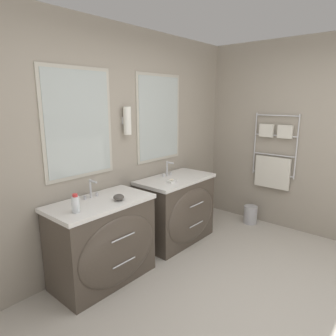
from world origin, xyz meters
The scene contains 11 objects.
ground_plane centered at (0.00, 0.00, 0.00)m, with size 16.00×16.00×0.00m, color #BCB5A8.
wall_back centered at (0.01, 1.94, 1.31)m, with size 5.72×0.17×2.60m.
wall_right centered at (2.09, 0.86, 1.29)m, with size 0.13×3.87×2.60m.
vanity_left centered at (-0.45, 1.59, 0.43)m, with size 1.02×0.61×0.85m.
vanity_right centered at (0.72, 1.59, 0.43)m, with size 1.02×0.61×0.85m.
faucet_left centered at (-0.45, 1.76, 0.94)m, with size 0.17×0.12×0.19m.
faucet_right centered at (0.72, 1.76, 0.94)m, with size 0.17×0.12×0.19m.
toiletry_bottle centered at (-0.77, 1.53, 0.92)m, with size 0.07×0.07×0.17m.
amenity_bowl centered at (-0.33, 1.49, 0.88)m, with size 0.11×0.11×0.06m.
soap_dish centered at (0.51, 1.52, 0.86)m, with size 0.10×0.07×0.04m.
waste_bin centered at (1.86, 1.12, 0.14)m, with size 0.20×0.20×0.26m.
Camera 1 is at (-2.12, -0.67, 1.81)m, focal length 32.00 mm.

